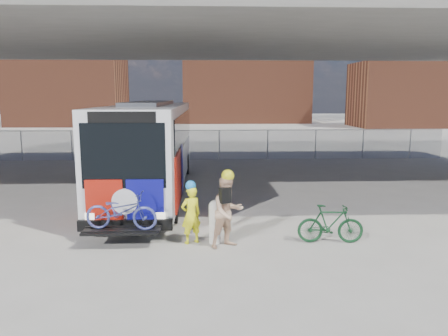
{
  "coord_description": "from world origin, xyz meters",
  "views": [
    {
      "loc": [
        0.22,
        -14.76,
        3.92
      ],
      "look_at": [
        0.78,
        -0.84,
        1.6
      ],
      "focal_mm": 35.0,
      "sensor_mm": 36.0,
      "label": 1
    }
  ],
  "objects": [
    {
      "name": "brick_buildings",
      "position": [
        1.23,
        48.23,
        5.42
      ],
      "size": [
        54.0,
        22.0,
        12.0
      ],
      "color": "brown",
      "rests_on": "ground"
    },
    {
      "name": "cyclist_hivis",
      "position": [
        -0.21,
        -3.49,
        0.82
      ],
      "size": [
        0.68,
        0.59,
        1.71
      ],
      "rotation": [
        0.0,
        0.0,
        3.63
      ],
      "color": "#FDFF1A",
      "rests_on": "ground"
    },
    {
      "name": "bollard",
      "position": [
        0.42,
        -3.49,
        0.63
      ],
      "size": [
        0.31,
        0.31,
        1.17
      ],
      "color": "white",
      "rests_on": "ground"
    },
    {
      "name": "cyclist_tan",
      "position": [
        0.75,
        -3.82,
        0.97
      ],
      "size": [
        1.14,
        1.07,
        2.06
      ],
      "rotation": [
        0.0,
        0.0,
        0.52
      ],
      "color": "#DCB08D",
      "rests_on": "ground"
    },
    {
      "name": "bus",
      "position": [
        -2.0,
        2.82,
        2.11
      ],
      "size": [
        2.67,
        13.0,
        3.69
      ],
      "color": "silver",
      "rests_on": "ground"
    },
    {
      "name": "smokestack",
      "position": [
        14.0,
        55.0,
        12.5
      ],
      "size": [
        2.2,
        2.2,
        25.0
      ],
      "primitive_type": "cylinder",
      "color": "brown",
      "rests_on": "ground"
    },
    {
      "name": "overpass",
      "position": [
        0.0,
        4.0,
        6.54
      ],
      "size": [
        40.0,
        16.0,
        7.95
      ],
      "color": "#605E59",
      "rests_on": "ground"
    },
    {
      "name": "bike_parked",
      "position": [
        3.52,
        -3.62,
        0.53
      ],
      "size": [
        1.79,
        0.63,
        1.05
      ],
      "primitive_type": "imported",
      "rotation": [
        0.0,
        0.0,
        1.49
      ],
      "color": "#133B1E",
      "rests_on": "ground"
    },
    {
      "name": "ground",
      "position": [
        0.0,
        0.0,
        0.0
      ],
      "size": [
        160.0,
        160.0,
        0.0
      ],
      "primitive_type": "plane",
      "color": "#9E9991",
      "rests_on": "ground"
    },
    {
      "name": "chainlink_fence",
      "position": [
        0.0,
        12.0,
        1.42
      ],
      "size": [
        30.0,
        0.06,
        30.0
      ],
      "color": "gray",
      "rests_on": "ground"
    }
  ]
}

